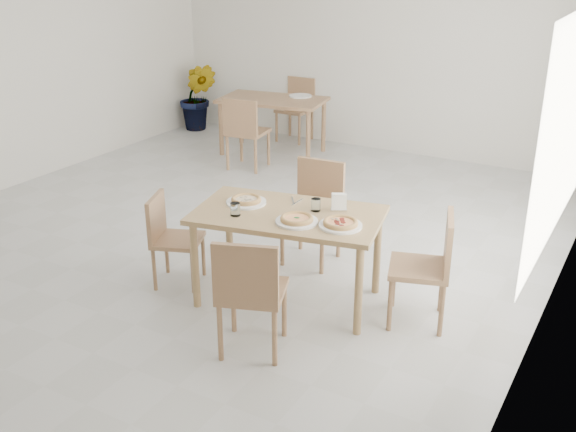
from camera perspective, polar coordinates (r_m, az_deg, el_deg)
The scene contains 21 objects.
main_table at distance 5.19m, azimuth 0.00°, elevation -0.60°, with size 1.56×1.08×0.75m.
chair_south at distance 4.55m, azimuth -3.27°, elevation -6.15°, with size 0.56×0.56×0.89m.
chair_north at distance 5.96m, azimuth 2.32°, elevation 1.04°, with size 0.47×0.47×0.90m.
chair_west at distance 5.63m, azimuth -10.05°, elevation -1.46°, with size 0.49×0.49×0.77m.
chair_east at distance 5.04m, azimuth 12.00°, elevation -3.79°, with size 0.54×0.54×0.87m.
plate_margherita at distance 4.97m, azimuth 0.75°, elevation -0.46°, with size 0.32×0.32×0.02m, color white.
plate_mushroom at distance 5.35m, azimuth -3.55°, elevation 1.18°, with size 0.32×0.32×0.02m, color white.
plate_pepperoni at distance 4.91m, azimuth 4.46°, elevation -0.80°, with size 0.32×0.32×0.02m, color white.
pizza_margherita at distance 4.96m, azimuth 0.75°, elevation -0.22°, with size 0.29×0.29×0.03m.
pizza_mushroom at distance 5.34m, azimuth -3.56°, elevation 1.41°, with size 0.27×0.27×0.03m.
pizza_pepperoni at distance 4.90m, azimuth 4.47°, elevation -0.55°, with size 0.31×0.31×0.03m.
tumbler_a at distance 5.10m, azimuth -4.49°, elevation 0.57°, with size 0.08×0.08×0.10m, color white.
tumbler_b at distance 5.17m, azimuth 2.37°, elevation 0.96°, with size 0.07×0.07×0.10m, color white.
napkin_holder at distance 5.18m, azimuth 4.34°, elevation 1.14°, with size 0.14×0.11×0.14m.
fork_a at distance 5.36m, azimuth 0.80°, elevation 1.20°, with size 0.01×0.17×0.01m, color silver.
fork_b at distance 5.39m, azimuth 0.41°, elevation 1.32°, with size 0.01×0.17×0.01m, color silver.
second_table at distance 9.07m, azimuth -1.32°, elevation 9.34°, with size 1.48×0.99×0.75m.
chair_back_s at distance 8.42m, azimuth -3.69°, elevation 7.42°, with size 0.51×0.51×0.92m.
chair_back_n at distance 9.79m, azimuth 0.80°, elevation 9.43°, with size 0.44×0.44×0.88m.
plate_empty at distance 9.17m, azimuth 1.06°, elevation 10.13°, with size 0.30×0.30×0.02m, color white.
potted_plant at distance 10.41m, azimuth -7.63°, elevation 9.96°, with size 0.55×0.45×1.01m, color #2A621D.
Camera 1 is at (3.55, -4.97, 2.67)m, focal length 42.00 mm.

